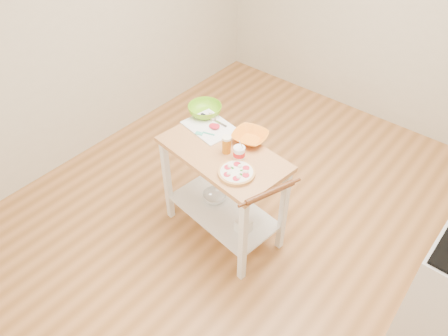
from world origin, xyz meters
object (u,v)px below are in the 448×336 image
object	(u,v)px
prep_island	(223,177)
shelf_glass_bowl	(215,197)
pizza	(237,172)
yogurt_tub	(239,153)
rolling_pin	(270,193)
orange_bowl	(250,137)
spatula	(204,133)
beer_pint	(227,145)
knife	(210,118)
cutting_board	(210,126)
green_bowl	(205,110)
shelf_bin	(243,226)

from	to	relation	value
prep_island	shelf_glass_bowl	size ratio (longest dim) A/B	5.14
prep_island	pizza	bearing A→B (deg)	-28.79
yogurt_tub	shelf_glass_bowl	world-z (taller)	yogurt_tub
yogurt_tub	rolling_pin	xyz separation A→B (m)	(0.39, -0.16, -0.03)
rolling_pin	orange_bowl	bearing A→B (deg)	140.19
spatula	yogurt_tub	world-z (taller)	yogurt_tub
rolling_pin	beer_pint	bearing A→B (deg)	162.43
prep_island	beer_pint	bearing A→B (deg)	34.71
beer_pint	yogurt_tub	size ratio (longest dim) A/B	0.74
knife	yogurt_tub	bearing A→B (deg)	-22.77
prep_island	knife	xyz separation A→B (m)	(-0.34, 0.24, 0.28)
yogurt_tub	cutting_board	bearing A→B (deg)	159.38
knife	green_bowl	size ratio (longest dim) A/B	0.97
shelf_bin	orange_bowl	bearing A→B (deg)	122.89
yogurt_tub	shelf_glass_bowl	xyz separation A→B (m)	(-0.28, 0.04, -0.66)
green_bowl	prep_island	bearing A→B (deg)	-32.82
beer_pint	rolling_pin	world-z (taller)	beer_pint
prep_island	shelf_bin	world-z (taller)	prep_island
beer_pint	rolling_pin	distance (m)	0.54
pizza	orange_bowl	world-z (taller)	orange_bowl
orange_bowl	green_bowl	bearing A→B (deg)	175.78
prep_island	shelf_bin	bearing A→B (deg)	-14.31
pizza	shelf_glass_bowl	bearing A→B (deg)	154.56
knife	orange_bowl	distance (m)	0.41
prep_island	orange_bowl	distance (m)	0.39
orange_bowl	yogurt_tub	size ratio (longest dim) A/B	1.39
beer_pint	shelf_bin	bearing A→B (deg)	-18.56
green_bowl	yogurt_tub	distance (m)	0.63
spatula	shelf_bin	distance (m)	0.80
knife	rolling_pin	xyz separation A→B (m)	(0.88, -0.39, 0.00)
pizza	shelf_glass_bowl	distance (m)	0.75
prep_island	pizza	xyz separation A→B (m)	(0.23, -0.13, 0.28)
pizza	spatula	bearing A→B (deg)	158.35
shelf_bin	pizza	bearing A→B (deg)	-120.63
knife	rolling_pin	bearing A→B (deg)	-21.36
spatula	yogurt_tub	size ratio (longest dim) A/B	0.75
pizza	knife	size ratio (longest dim) A/B	0.98
yogurt_tub	rolling_pin	size ratio (longest dim) A/B	0.50
cutting_board	spatula	world-z (taller)	cutting_board
prep_island	orange_bowl	bearing A→B (deg)	73.96
cutting_board	yogurt_tub	size ratio (longest dim) A/B	2.35
shelf_glass_bowl	yogurt_tub	bearing A→B (deg)	-7.22
orange_bowl	beer_pint	xyz separation A→B (m)	(-0.05, -0.23, 0.04)
spatula	shelf_bin	size ratio (longest dim) A/B	1.31
green_bowl	rolling_pin	bearing A→B (deg)	-23.78
rolling_pin	yogurt_tub	bearing A→B (deg)	157.72
orange_bowl	rolling_pin	bearing A→B (deg)	-39.81
green_bowl	cutting_board	bearing A→B (deg)	-35.35
pizza	spatula	distance (m)	0.52
rolling_pin	green_bowl	bearing A→B (deg)	156.22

